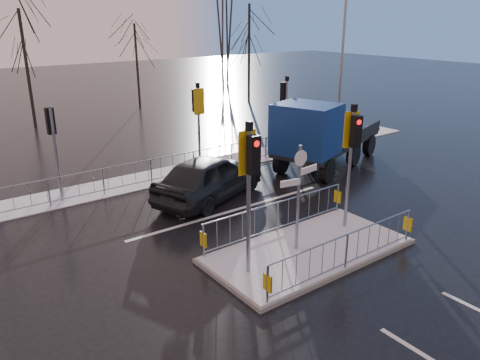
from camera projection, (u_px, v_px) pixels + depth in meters
ground at (308, 252)px, 13.56m from camera, size 120.00×120.00×0.00m
snow_verge at (167, 175)px, 20.06m from camera, size 30.00×2.00×0.04m
lane_markings at (316, 257)px, 13.31m from camera, size 8.00×11.38×0.01m
traffic_island at (308, 240)px, 13.43m from camera, size 6.00×3.04×4.15m
far_kerb_fixtures at (178, 154)px, 19.51m from camera, size 18.00×0.65×3.83m
car_far_lane at (209, 177)px, 17.33m from camera, size 5.37×3.62×1.70m
flatbed_truck at (316, 135)px, 20.07m from camera, size 7.17×4.50×3.13m
tree_far_a at (24, 46)px, 27.49m from camera, size 3.75×3.75×7.08m
tree_far_b at (136, 50)px, 33.72m from camera, size 3.25×3.25×6.14m
tree_far_c at (249, 34)px, 35.63m from camera, size 4.00×4.00×7.55m
street_lamp_right at (343, 58)px, 24.48m from camera, size 1.25×0.18×8.00m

